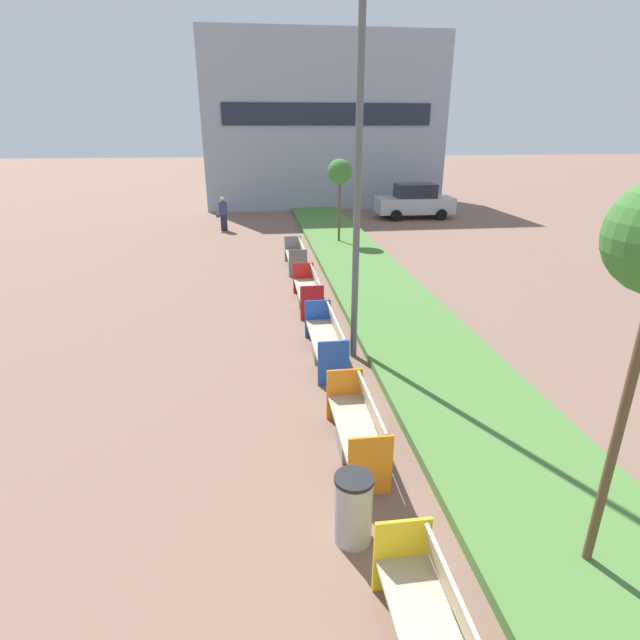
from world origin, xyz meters
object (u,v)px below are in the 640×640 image
at_px(bench_orange_frame, 358,431).
at_px(sapling_tree_far, 340,173).
at_px(bench_grey_frame, 296,258).
at_px(pedestrian_walking, 223,214).
at_px(street_lamp_post, 360,116).
at_px(bench_blue_frame, 327,342).
at_px(bench_red_frame, 309,293).
at_px(parked_car_distant, 415,201).
at_px(litter_bin, 353,509).

bearing_deg(bench_orange_frame, sapling_tree_far, 81.60).
relative_size(bench_grey_frame, pedestrian_walking, 1.38).
bearing_deg(street_lamp_post, sapling_tree_far, 82.12).
xyz_separation_m(bench_grey_frame, sapling_tree_far, (2.15, 3.58, 2.64)).
distance_m(street_lamp_post, pedestrian_walking, 15.90).
relative_size(street_lamp_post, pedestrian_walking, 5.61).
relative_size(bench_orange_frame, bench_blue_frame, 0.82).
height_order(bench_red_frame, parked_car_distant, parked_car_distant).
bearing_deg(sapling_tree_far, bench_red_frame, -105.76).
xyz_separation_m(bench_red_frame, street_lamp_post, (0.61, -3.49, 4.59)).
bearing_deg(bench_grey_frame, bench_orange_frame, -90.01).
distance_m(litter_bin, parked_car_distant, 23.80).
relative_size(bench_grey_frame, street_lamp_post, 0.25).
bearing_deg(sapling_tree_far, street_lamp_post, -97.88).
bearing_deg(bench_orange_frame, pedestrian_walking, 98.99).
bearing_deg(street_lamp_post, litter_bin, -101.18).
distance_m(bench_orange_frame, bench_red_frame, 6.95).
relative_size(street_lamp_post, sapling_tree_far, 2.57).
xyz_separation_m(bench_orange_frame, sapling_tree_far, (2.15, 14.55, 2.64)).
relative_size(bench_orange_frame, pedestrian_walking, 1.24).
bearing_deg(bench_grey_frame, sapling_tree_far, 59.04).
distance_m(bench_grey_frame, sapling_tree_far, 4.93).
height_order(bench_red_frame, sapling_tree_far, sapling_tree_far).
bearing_deg(bench_red_frame, bench_orange_frame, -90.03).
height_order(litter_bin, parked_car_distant, parked_car_distant).
bearing_deg(bench_orange_frame, parked_car_distant, 70.28).
bearing_deg(sapling_tree_far, bench_grey_frame, -120.96).
relative_size(bench_red_frame, street_lamp_post, 0.26).
height_order(bench_grey_frame, litter_bin, bench_grey_frame).
height_order(bench_orange_frame, parked_car_distant, parked_car_distant).
distance_m(bench_blue_frame, bench_red_frame, 3.54).
relative_size(bench_orange_frame, bench_grey_frame, 0.90).
bearing_deg(parked_car_distant, bench_grey_frame, -126.18).
bearing_deg(bench_red_frame, sapling_tree_far, 74.24).
bearing_deg(litter_bin, street_lamp_post, 78.82).
relative_size(bench_red_frame, pedestrian_walking, 1.45).
relative_size(bench_red_frame, parked_car_distant, 0.56).
bearing_deg(bench_orange_frame, litter_bin, -103.42).
bearing_deg(street_lamp_post, pedestrian_walking, 103.28).
bearing_deg(bench_grey_frame, bench_blue_frame, -89.98).
distance_m(bench_orange_frame, street_lamp_post, 5.79).
xyz_separation_m(bench_grey_frame, parked_car_distant, (7.42, 9.75, 0.54)).
bearing_deg(bench_red_frame, bench_grey_frame, 90.02).
height_order(bench_grey_frame, sapling_tree_far, sapling_tree_far).
bearing_deg(street_lamp_post, bench_blue_frame, -175.07).
height_order(bench_orange_frame, bench_red_frame, same).
bearing_deg(bench_red_frame, street_lamp_post, -80.09).
relative_size(bench_blue_frame, sapling_tree_far, 0.69).
height_order(bench_orange_frame, litter_bin, bench_orange_frame).
relative_size(bench_orange_frame, bench_red_frame, 0.85).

